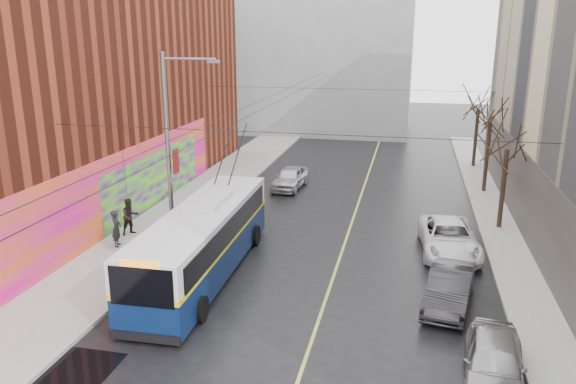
# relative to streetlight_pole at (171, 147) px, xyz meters

# --- Properties ---
(sidewalk_left) EXTENTS (4.00, 60.00, 0.15)m
(sidewalk_left) POSITION_rel_streetlight_pole_xyz_m (-1.86, 2.00, -4.77)
(sidewalk_left) COLOR gray
(sidewalk_left) RESTS_ON ground
(sidewalk_right) EXTENTS (2.00, 60.00, 0.15)m
(sidewalk_right) POSITION_rel_streetlight_pole_xyz_m (15.14, 2.00, -4.77)
(sidewalk_right) COLOR gray
(sidewalk_right) RESTS_ON ground
(lane_line) EXTENTS (0.12, 50.00, 0.01)m
(lane_line) POSITION_rel_streetlight_pole_xyz_m (7.64, 4.00, -4.84)
(lane_line) COLOR #BFB74C
(lane_line) RESTS_ON ground
(building_left) EXTENTS (12.11, 36.00, 14.00)m
(building_left) POSITION_rel_streetlight_pole_xyz_m (-9.85, 3.99, 2.14)
(building_left) COLOR #5B1F12
(building_left) RESTS_ON ground
(building_far) EXTENTS (20.50, 12.10, 18.00)m
(building_far) POSITION_rel_streetlight_pole_xyz_m (0.14, 34.99, 4.17)
(building_far) COLOR gray
(building_far) RESTS_ON ground
(streetlight_pole) EXTENTS (2.65, 0.60, 9.00)m
(streetlight_pole) POSITION_rel_streetlight_pole_xyz_m (0.00, 0.00, 0.00)
(streetlight_pole) COLOR slate
(streetlight_pole) RESTS_ON ground
(catenary_wires) EXTENTS (18.00, 60.00, 0.22)m
(catenary_wires) POSITION_rel_streetlight_pole_xyz_m (3.60, 4.77, 1.40)
(catenary_wires) COLOR black
(tree_near) EXTENTS (3.20, 3.20, 6.40)m
(tree_near) POSITION_rel_streetlight_pole_xyz_m (15.14, 6.00, 0.13)
(tree_near) COLOR black
(tree_near) RESTS_ON ground
(tree_mid) EXTENTS (3.20, 3.20, 6.68)m
(tree_mid) POSITION_rel_streetlight_pole_xyz_m (15.14, 13.00, 0.41)
(tree_mid) COLOR black
(tree_mid) RESTS_ON ground
(tree_far) EXTENTS (3.20, 3.20, 6.57)m
(tree_far) POSITION_rel_streetlight_pole_xyz_m (15.14, 20.00, 0.30)
(tree_far) COLOR black
(tree_far) RESTS_ON ground
(puddle) EXTENTS (2.55, 2.92, 0.01)m
(puddle) POSITION_rel_streetlight_pole_xyz_m (0.83, -10.22, -4.84)
(puddle) COLOR black
(puddle) RESTS_ON ground
(pigeons_flying) EXTENTS (2.34, 1.05, 1.45)m
(pigeons_flying) POSITION_rel_streetlight_pole_xyz_m (3.74, -0.02, 1.39)
(pigeons_flying) COLOR slate
(trolleybus) EXTENTS (2.90, 11.67, 5.50)m
(trolleybus) POSITION_rel_streetlight_pole_xyz_m (2.32, -2.52, -3.32)
(trolleybus) COLOR #091A44
(trolleybus) RESTS_ON ground
(parked_car_a) EXTENTS (2.13, 4.34, 1.42)m
(parked_car_a) POSITION_rel_streetlight_pole_xyz_m (13.14, -7.91, -4.13)
(parked_car_a) COLOR #9B9B9F
(parked_car_a) RESTS_ON ground
(parked_car_b) EXTENTS (2.21, 4.49, 1.42)m
(parked_car_b) POSITION_rel_streetlight_pole_xyz_m (12.16, -3.17, -4.14)
(parked_car_b) COLOR #272629
(parked_car_b) RESTS_ON ground
(parked_car_c) EXTENTS (2.86, 5.50, 1.48)m
(parked_car_c) POSITION_rel_streetlight_pole_xyz_m (12.41, 2.14, -4.11)
(parked_car_c) COLOR white
(parked_car_c) RESTS_ON ground
(following_car) EXTENTS (2.00, 4.26, 1.41)m
(following_car) POSITION_rel_streetlight_pole_xyz_m (2.95, 11.40, -4.14)
(following_car) COLOR #B4B3B8
(following_car) RESTS_ON ground
(pedestrian_a) EXTENTS (0.57, 0.72, 1.74)m
(pedestrian_a) POSITION_rel_streetlight_pole_xyz_m (-2.67, -0.66, -3.83)
(pedestrian_a) COLOR black
(pedestrian_a) RESTS_ON sidewalk_left
(pedestrian_b) EXTENTS (1.09, 1.13, 1.83)m
(pedestrian_b) POSITION_rel_streetlight_pole_xyz_m (-2.81, 0.93, -3.78)
(pedestrian_b) COLOR black
(pedestrian_b) RESTS_ON sidewalk_left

